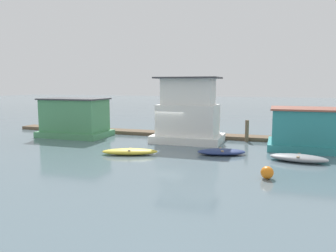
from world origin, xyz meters
TOP-DOWN VIEW (x-y plane):
  - ground_plane at (0.00, 0.00)m, footprint 200.00×200.00m
  - dock_walkway at (0.00, 3.08)m, footprint 33.80×1.67m
  - houseboat_green at (-8.97, -0.05)m, footprint 5.88×3.72m
  - houseboat_white at (1.22, 0.44)m, footprint 5.45×3.79m
  - houseboat_teal at (10.01, 0.12)m, footprint 5.30×4.00m
  - dinghy_yellow at (-1.14, -5.49)m, footprint 3.80×2.21m
  - dinghy_navy at (4.54, -3.57)m, footprint 3.42×2.29m
  - dinghy_grey at (9.22, -4.10)m, footprint 3.44×1.80m
  - mooring_post_centre at (-0.53, 1.99)m, footprint 0.30×0.30m
  - mooring_post_near_left at (5.68, 1.99)m, footprint 0.29×0.29m
  - mooring_post_near_right at (-7.24, 1.99)m, footprint 0.26×0.26m
  - buoy_orange at (7.55, -8.42)m, footprint 0.62×0.62m

SIDE VIEW (x-z plane):
  - ground_plane at x=0.00m, z-range 0.00..0.00m
  - dock_walkway at x=0.00m, z-range 0.00..0.30m
  - dinghy_navy at x=4.54m, z-range 0.00..0.37m
  - dinghy_yellow at x=-1.14m, z-range 0.00..0.41m
  - dinghy_grey at x=9.22m, z-range 0.00..0.45m
  - buoy_orange at x=7.55m, z-range 0.00..0.62m
  - mooring_post_near_right at x=-7.24m, z-range 0.00..1.23m
  - mooring_post_near_left at x=5.68m, z-range 0.00..1.73m
  - mooring_post_centre at x=-0.53m, z-range 0.00..1.92m
  - houseboat_teal at x=10.01m, z-range -0.05..2.89m
  - houseboat_green at x=-8.97m, z-range -0.06..3.31m
  - houseboat_white at x=1.22m, z-range -0.34..4.81m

